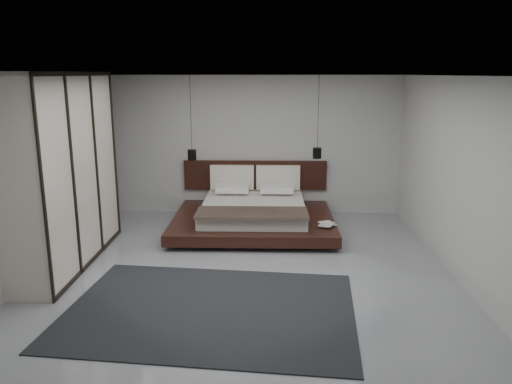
{
  "coord_description": "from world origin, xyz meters",
  "views": [
    {
      "loc": [
        0.35,
        -7.04,
        2.83
      ],
      "look_at": [
        0.14,
        1.2,
        0.86
      ],
      "focal_mm": 35.0,
      "sensor_mm": 36.0,
      "label": 1
    }
  ],
  "objects_px": {
    "lattice_screen": "(99,154)",
    "bed": "(254,213)",
    "pendant_right": "(317,153)",
    "pendant_left": "(192,154)",
    "rug": "(211,309)",
    "wardrobe": "(63,171)"
  },
  "relations": [
    {
      "from": "bed",
      "to": "rug",
      "type": "relative_size",
      "value": 0.83
    },
    {
      "from": "lattice_screen",
      "to": "pendant_left",
      "type": "xyz_separation_m",
      "value": [
        1.83,
        -0.08,
        0.02
      ]
    },
    {
      "from": "lattice_screen",
      "to": "bed",
      "type": "bearing_deg",
      "value": -10.26
    },
    {
      "from": "pendant_left",
      "to": "pendant_right",
      "type": "relative_size",
      "value": 1.03
    },
    {
      "from": "pendant_right",
      "to": "wardrobe",
      "type": "bearing_deg",
      "value": -150.51
    },
    {
      "from": "lattice_screen",
      "to": "rug",
      "type": "bearing_deg",
      "value": -56.24
    },
    {
      "from": "pendant_left",
      "to": "rug",
      "type": "bearing_deg",
      "value": -78.59
    },
    {
      "from": "pendant_left",
      "to": "lattice_screen",
      "type": "bearing_deg",
      "value": 177.62
    },
    {
      "from": "pendant_left",
      "to": "rug",
      "type": "distance_m",
      "value": 4.1
    },
    {
      "from": "lattice_screen",
      "to": "bed",
      "type": "relative_size",
      "value": 0.89
    },
    {
      "from": "pendant_left",
      "to": "rug",
      "type": "height_order",
      "value": "pendant_left"
    },
    {
      "from": "bed",
      "to": "pendant_right",
      "type": "height_order",
      "value": "pendant_right"
    },
    {
      "from": "pendant_left",
      "to": "bed",
      "type": "bearing_deg",
      "value": -21.51
    },
    {
      "from": "pendant_right",
      "to": "wardrobe",
      "type": "relative_size",
      "value": 0.53
    },
    {
      "from": "bed",
      "to": "pendant_left",
      "type": "relative_size",
      "value": 1.83
    },
    {
      "from": "lattice_screen",
      "to": "pendant_right",
      "type": "distance_m",
      "value": 4.22
    },
    {
      "from": "lattice_screen",
      "to": "bed",
      "type": "distance_m",
      "value": 3.23
    },
    {
      "from": "pendant_right",
      "to": "pendant_left",
      "type": "bearing_deg",
      "value": 180.0
    },
    {
      "from": "bed",
      "to": "rug",
      "type": "height_order",
      "value": "bed"
    },
    {
      "from": "lattice_screen",
      "to": "rug",
      "type": "height_order",
      "value": "lattice_screen"
    },
    {
      "from": "bed",
      "to": "wardrobe",
      "type": "height_order",
      "value": "wardrobe"
    },
    {
      "from": "rug",
      "to": "pendant_left",
      "type": "bearing_deg",
      "value": 101.41
    }
  ]
}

